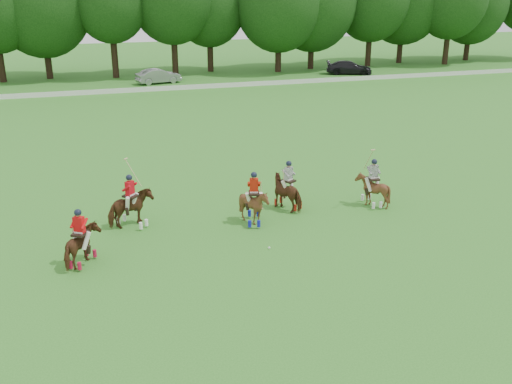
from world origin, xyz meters
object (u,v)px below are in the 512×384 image
object	(u,v)px
polo_red_a	(81,245)
polo_stripe_b	(372,189)
car_mid	(159,76)
polo_stripe_a	(288,192)
polo_red_c	(254,205)
polo_ball	(269,248)
car_right	(349,68)
polo_red_b	(131,208)

from	to	relation	value
polo_red_a	polo_stripe_b	xyz separation A→B (m)	(12.85, 2.11, 0.03)
car_mid	polo_stripe_a	bearing A→B (deg)	167.58
polo_red_c	polo_stripe_a	size ratio (longest dim) A/B	1.02
polo_stripe_a	polo_ball	xyz separation A→B (m)	(-2.20, -3.77, -0.76)
car_mid	polo_red_a	xyz separation A→B (m)	(-8.84, -40.08, 0.01)
polo_red_c	polo_stripe_a	xyz separation A→B (m)	(2.00, 1.19, -0.02)
car_right	polo_ball	distance (m)	47.30
polo_red_a	polo_ball	distance (m)	6.95
car_right	polo_ball	xyz separation A→B (m)	(-23.75, -40.90, -0.70)
polo_red_a	polo_stripe_b	size ratio (longest dim) A/B	0.78
polo_red_a	car_right	bearing A→B (deg)	52.63
polo_stripe_a	polo_ball	bearing A→B (deg)	-120.26
polo_stripe_b	polo_ball	size ratio (longest dim) A/B	30.71
car_right	polo_red_b	size ratio (longest dim) A/B	1.82
car_mid	polo_red_b	distance (m)	37.71
car_mid	polo_stripe_a	xyz separation A→B (m)	(0.23, -37.13, 0.05)
polo_red_a	polo_red_c	xyz separation A→B (m)	(7.06, 1.76, 0.06)
car_mid	polo_ball	xyz separation A→B (m)	(-1.98, -40.90, -0.71)
car_mid	polo_ball	world-z (taller)	car_mid
car_mid	polo_red_c	size ratio (longest dim) A/B	2.01
car_right	polo_stripe_b	world-z (taller)	polo_stripe_b
polo_ball	polo_stripe_a	bearing A→B (deg)	59.74
car_right	polo_ball	bearing A→B (deg)	170.86
polo_red_b	polo_stripe_b	bearing A→B (deg)	-4.63
car_right	polo_ball	world-z (taller)	car_right
car_mid	polo_stripe_b	bearing A→B (deg)	173.26
polo_red_c	polo_stripe_a	world-z (taller)	polo_red_c
polo_red_c	car_right	bearing A→B (deg)	58.43
polo_red_a	polo_red_b	distance (m)	3.64
car_right	polo_red_c	world-z (taller)	polo_red_c
polo_red_a	polo_ball	world-z (taller)	polo_red_a
car_right	polo_red_a	size ratio (longest dim) A/B	2.40
polo_red_a	polo_red_c	bearing A→B (deg)	14.02
car_mid	polo_stripe_b	world-z (taller)	polo_stripe_b
car_mid	polo_red_c	world-z (taller)	polo_red_c
polo_stripe_b	car_right	bearing A→B (deg)	64.93
polo_ball	polo_red_a	bearing A→B (deg)	173.16
car_mid	car_right	xyz separation A→B (m)	(21.78, 0.00, -0.01)
car_right	polo_red_c	bearing A→B (deg)	169.43
polo_stripe_a	polo_stripe_b	bearing A→B (deg)	-12.52
car_mid	polo_ball	distance (m)	40.96
polo_red_a	polo_red_b	size ratio (longest dim) A/B	0.76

